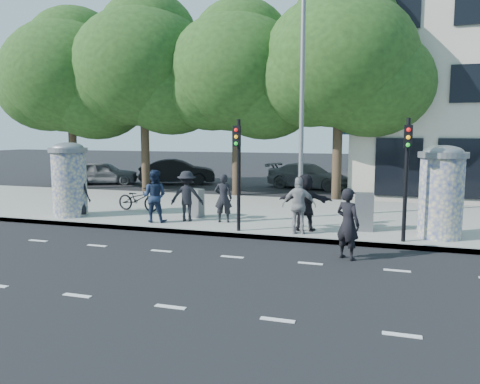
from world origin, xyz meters
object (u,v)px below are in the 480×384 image
(ped_e, at_px, (299,206))
(ad_column_right, at_px, (441,190))
(street_lamp, at_px, (302,84))
(ped_a, at_px, (79,193))
(ad_column_left, at_px, (69,178))
(cabinet_right, at_px, (364,212))
(ped_b, at_px, (223,198))
(ped_c, at_px, (154,196))
(car_left, at_px, (104,173))
(car_mid, at_px, (178,172))
(bicycle, at_px, (138,199))
(ped_f, at_px, (305,202))
(traffic_pole_near, at_px, (238,163))
(traffic_pole_far, at_px, (407,167))
(man_road, at_px, (348,224))
(car_right, at_px, (309,176))
(ped_d, at_px, (187,196))
(cabinet_left, at_px, (196,203))

(ped_e, bearing_deg, ad_column_right, -176.20)
(street_lamp, height_order, ped_a, street_lamp)
(ad_column_left, height_order, cabinet_right, ad_column_left)
(ad_column_left, bearing_deg, ped_b, 4.99)
(ad_column_right, relative_size, ped_b, 1.62)
(ad_column_right, height_order, ped_c, ad_column_right)
(car_left, relative_size, car_mid, 0.90)
(ped_e, relative_size, bicycle, 0.95)
(ped_c, distance_m, ped_f, 5.07)
(traffic_pole_near, height_order, cabinet_right, traffic_pole_near)
(ped_a, relative_size, cabinet_right, 1.43)
(traffic_pole_near, height_order, ped_b, traffic_pole_near)
(traffic_pole_far, bearing_deg, ad_column_right, 42.21)
(ped_e, xyz_separation_m, car_mid, (-9.71, 12.43, -0.25))
(traffic_pole_near, bearing_deg, man_road, -26.45)
(ped_f, bearing_deg, car_right, -85.86)
(ped_e, bearing_deg, car_left, -45.09)
(man_road, bearing_deg, traffic_pole_near, 5.38)
(ad_column_right, height_order, cabinet_right, ad_column_right)
(ad_column_right, distance_m, ped_a, 12.06)
(ped_e, height_order, ped_f, ped_f)
(bicycle, bearing_deg, cabinet_right, -91.41)
(cabinet_right, bearing_deg, bicycle, 167.38)
(ped_e, bearing_deg, ped_f, -107.00)
(ad_column_right, bearing_deg, traffic_pole_far, -137.79)
(ped_a, xyz_separation_m, ped_d, (4.08, 0.34, 0.02))
(ad_column_right, xyz_separation_m, ped_c, (-8.94, -0.34, -0.50))
(ad_column_right, bearing_deg, ped_f, -176.62)
(ped_d, distance_m, ped_f, 4.12)
(ad_column_right, xyz_separation_m, car_mid, (-13.67, 11.69, -0.79))
(traffic_pole_near, xyz_separation_m, ped_c, (-3.14, 0.57, -1.20))
(street_lamp, bearing_deg, ped_a, -164.51)
(bicycle, bearing_deg, ped_f, -97.71)
(ped_d, distance_m, car_right, 12.04)
(ped_e, relative_size, car_left, 0.42)
(man_road, xyz_separation_m, car_mid, (-11.28, 14.30, -0.15))
(ad_column_right, bearing_deg, traffic_pole_near, -171.11)
(ad_column_left, bearing_deg, ped_a, 2.45)
(ped_e, bearing_deg, street_lamp, -87.34)
(street_lamp, relative_size, ped_b, 4.88)
(ped_b, relative_size, bicycle, 0.91)
(cabinet_right, relative_size, car_right, 0.24)
(ad_column_right, bearing_deg, ped_a, -179.12)
(bicycle, distance_m, car_right, 11.61)
(ped_c, distance_m, man_road, 6.93)
(traffic_pole_near, height_order, car_right, traffic_pole_near)
(cabinet_right, xyz_separation_m, car_right, (-3.55, 11.67, -0.04))
(ped_e, bearing_deg, cabinet_left, -29.08)
(traffic_pole_far, height_order, bicycle, traffic_pole_far)
(street_lamp, xyz_separation_m, ped_f, (0.54, -2.16, -3.76))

